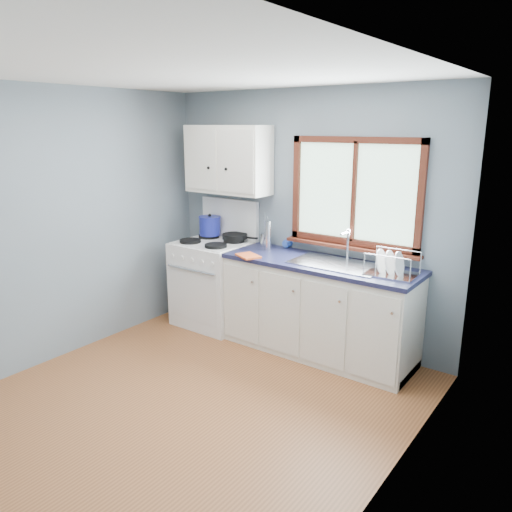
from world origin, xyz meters
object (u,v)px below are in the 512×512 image
Objects in this scene: utensil_crock at (266,239)px; sink at (337,271)px; skillet at (235,236)px; gas_range at (214,281)px; stockpot at (210,225)px; base_cabinets at (318,313)px; dish_rack at (391,268)px; thermos at (268,236)px.

sink is at bearing -12.10° from utensil_crock.
sink is at bearing -18.64° from skillet.
gas_range is 0.61m from stockpot.
stockpot is (-0.35, -0.01, 0.08)m from skillet.
gas_range is 0.55m from skillet.
skillet is at bearing 41.47° from gas_range.
base_cabinets is (1.31, 0.02, -0.08)m from gas_range.
gas_range is 4.88× the size of stockpot.
stockpot reaches higher than dish_rack.
dish_rack is at bearing -17.63° from skillet.
thermos is at bearing -20.10° from skillet.
skillet is 1.52× the size of stockpot.
stockpot is 2.17m from dish_rack.
base_cabinets is at bearing 0.82° from gas_range.
base_cabinets is 1.27m from skillet.
thermos is at bearing -47.70° from utensil_crock.
base_cabinets is 0.48m from sink.
sink is 1.67m from stockpot.
gas_range is 3.21× the size of dish_rack.
base_cabinets is 0.93m from thermos.
utensil_crock reaches higher than base_cabinets.
gas_range is 2.06m from dish_rack.
base_cabinets is 5.31× the size of utensil_crock.
base_cabinets is 4.37× the size of dish_rack.
thermos is at bearing 8.26° from gas_range.
utensil_crock is at bearing 132.30° from thermos.
sink is 1.98× the size of skillet.
base_cabinets is 2.20× the size of sink.
gas_range is at bearing 176.95° from dish_rack.
sink is 0.86m from thermos.
stockpot is at bearing 175.54° from sink.
base_cabinets is 6.26× the size of thermos.
utensil_crock is (-0.76, 0.20, 0.58)m from base_cabinets.
utensil_crock reaches higher than dish_rack.
stockpot is (-0.17, 0.15, 0.57)m from gas_range.
base_cabinets is 0.90m from dish_rack.
dish_rack reaches higher than skillet.
thermos is at bearing 172.81° from dish_rack.
gas_range is 3.20× the size of skillet.
utensil_crock is at bearing 21.98° from gas_range.
skillet is (-1.30, 0.14, 0.13)m from sink.
sink is (1.49, 0.02, 0.37)m from gas_range.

